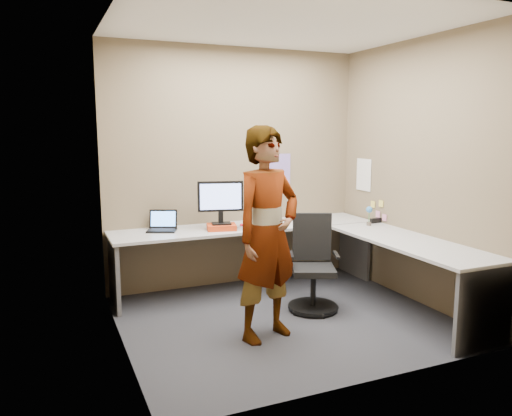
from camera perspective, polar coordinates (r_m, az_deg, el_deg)
name	(u,v)px	position (r m, az deg, el deg)	size (l,w,h in m)	color
ground	(285,319)	(4.88, 3.32, -12.56)	(3.00, 3.00, 0.00)	#26262B
wall_back	(235,168)	(5.74, -2.38, 4.61)	(3.00, 3.00, 0.00)	brown
wall_right	(417,172)	(5.40, 17.88, 3.89)	(2.70, 2.70, 0.00)	brown
wall_left	(117,186)	(4.11, -15.57, 2.48)	(2.70, 2.70, 0.00)	brown
ceiling	(288,23)	(4.62, 3.65, 20.31)	(3.00, 3.00, 0.00)	white
desk	(306,246)	(5.22, 5.78, -4.35)	(2.98, 2.58, 0.73)	#A2A2A2
paper_ream	(221,227)	(5.32, -3.97, -2.18)	(0.30, 0.22, 0.06)	#BE3813
monitor	(221,199)	(5.29, -4.07, 1.05)	(0.48, 0.18, 0.46)	black
laptop	(162,225)	(5.37, -10.64, -1.97)	(0.37, 0.34, 0.21)	black
trackball_mouse	(241,227)	(5.32, -1.70, -2.23)	(0.12, 0.08, 0.07)	#B7B7BC
origami	(214,228)	(5.27, -4.80, -2.31)	(0.10, 0.10, 0.06)	white
stapler	(376,221)	(5.86, 13.55, -1.40)	(0.15, 0.04, 0.06)	black
flower	(369,213)	(5.66, 12.81, -0.54)	(0.07, 0.07, 0.22)	brown
calendar_purple	(279,171)	(5.95, 2.63, 4.28)	(0.30, 0.01, 0.40)	#846BB7
calendar_white	(364,175)	(6.10, 12.22, 3.74)	(0.01, 0.28, 0.38)	white
sticky_note_a	(381,204)	(5.86, 14.10, 0.49)	(0.01, 0.07, 0.07)	#F2E059
sticky_note_b	(378,214)	(5.92, 13.76, -0.68)	(0.01, 0.07, 0.07)	pink
sticky_note_c	(384,218)	(5.83, 14.46, -1.06)	(0.01, 0.07, 0.07)	pink
sticky_note_d	(373,204)	(5.98, 13.22, 0.41)	(0.01, 0.07, 0.07)	#F2E059
office_chair	(313,272)	(5.06, 6.51, -7.23)	(0.55, 0.55, 0.94)	black
person	(267,234)	(4.23, 1.31, -3.01)	(0.67, 0.44, 1.83)	#999399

